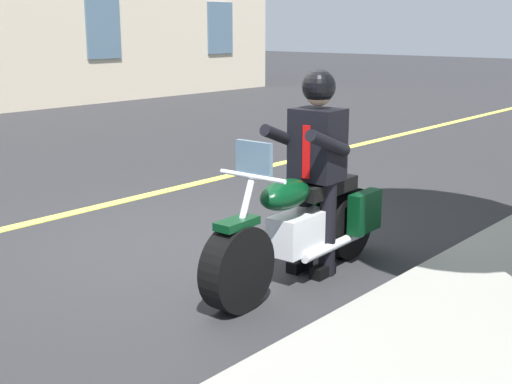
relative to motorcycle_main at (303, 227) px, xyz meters
name	(u,v)px	position (x,y,z in m)	size (l,w,h in m)	color
ground_plane	(199,249)	(0.03, -1.21, -0.45)	(80.00, 80.00, 0.00)	#28282B
lane_center_stripe	(77,212)	(0.03, -3.21, -0.45)	(60.00, 0.16, 0.01)	#E5DB4C
motorcycle_main	(303,227)	(0.00, 0.00, 0.00)	(2.22, 0.65, 1.26)	black
rider_main	(316,155)	(-0.19, -0.01, 0.58)	(0.64, 0.56, 1.74)	black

